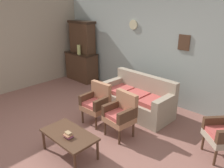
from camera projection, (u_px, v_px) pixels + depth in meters
The scene contains 11 objects.
ground_plane at pixel (75, 134), 4.52m from camera, with size 7.68×7.68×0.00m, color #84564C.
wall_back_with_decor at pixel (152, 49), 5.82m from camera, with size 6.40×0.09×2.70m.
wall_left_side at pixel (0, 47), 6.12m from camera, with size 0.06×5.20×2.70m, color gray.
side_cabinet at pixel (82, 66), 7.49m from camera, with size 1.16×0.55×0.93m.
cabinet_upper_hutch at pixel (82, 37), 7.20m from camera, with size 0.99×0.38×1.03m.
vase_on_cabinet at pixel (79, 50), 7.07m from camera, with size 0.11×0.11×0.31m, color tan.
floral_couch at pixel (138, 100), 5.30m from camera, with size 1.75×0.86×0.90m.
armchair_row_middle at pixel (97, 102), 4.81m from camera, with size 0.54×0.51×0.90m.
armchair_by_doorway at pixel (121, 113), 4.33m from camera, with size 0.56×0.54×0.90m.
coffee_table at pixel (69, 136), 3.81m from camera, with size 1.00×0.56×0.42m.
book_stack_on_table at pixel (68, 135), 3.68m from camera, with size 0.15×0.12×0.09m.
Camera 1 is at (3.21, -2.28, 2.57)m, focal length 35.40 mm.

